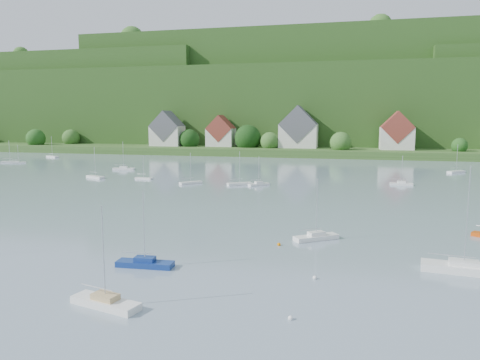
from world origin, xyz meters
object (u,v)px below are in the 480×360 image
object	(u,v)px
near_sailboat_3	(316,237)
near_sailboat_4	(464,268)
near_sailboat_2	(106,302)
near_sailboat_1	(145,263)

from	to	relation	value
near_sailboat_3	near_sailboat_4	xyz separation A→B (m)	(15.76, -9.37, 0.09)
near_sailboat_2	near_sailboat_3	distance (m)	30.21
near_sailboat_2	near_sailboat_4	distance (m)	35.56
near_sailboat_1	near_sailboat_4	size ratio (longest dim) A/B	0.75
near_sailboat_2	near_sailboat_4	size ratio (longest dim) A/B	0.78
near_sailboat_1	near_sailboat_4	distance (m)	33.39
near_sailboat_2	near_sailboat_3	world-z (taller)	near_sailboat_2
near_sailboat_4	near_sailboat_2	bearing A→B (deg)	-145.24
near_sailboat_1	near_sailboat_2	distance (m)	10.50
near_sailboat_4	near_sailboat_1	bearing A→B (deg)	-162.39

